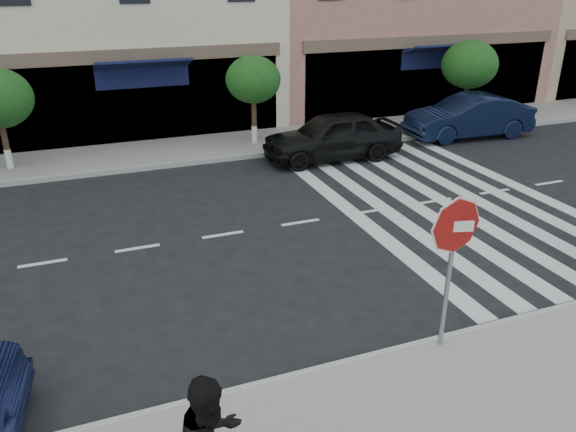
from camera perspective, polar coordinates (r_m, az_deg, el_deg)
name	(u,v)px	position (r m, az deg, el deg)	size (l,w,h in m)	color
ground	(281,325)	(10.15, -0.68, -11.00)	(120.00, 120.00, 0.00)	black
sidewalk_far	(170,152)	(19.90, -11.87, 6.42)	(60.00, 3.00, 0.15)	gray
street_tree_c	(253,80)	(19.85, -3.56, 13.61)	(1.90, 1.90, 3.04)	#473323
street_tree_ea	(470,65)	(24.10, 17.97, 14.40)	(2.20, 2.20, 3.19)	#473323
stop_sign	(454,241)	(8.81, 16.51, -2.46)	(0.89, 0.31, 2.61)	gray
car_far_mid	(332,136)	(18.78, 4.52, 8.11)	(1.86, 4.62, 1.58)	black
car_far_right	(469,117)	(22.41, 17.88, 9.59)	(1.67, 4.79, 1.58)	black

